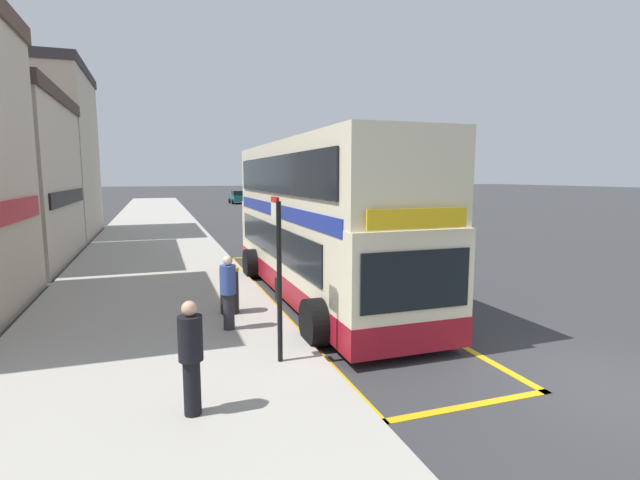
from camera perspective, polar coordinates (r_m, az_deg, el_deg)
ground_plane at (r=38.24m, az=-8.73°, el=2.44°), size 260.00×260.00×0.00m
pavement_near at (r=37.62m, az=-19.28°, el=2.12°), size 6.00×76.00×0.14m
double_decker_bus at (r=13.54m, az=-0.18°, el=1.78°), size 3.24×10.89×4.40m
bus_bay_markings at (r=13.93m, az=-0.26°, el=-6.66°), size 3.07×14.38×0.01m
bus_stop_sign at (r=8.47m, az=-5.04°, el=-3.33°), size 0.09×0.51×2.96m
terrace_mid at (r=31.24m, az=-33.16°, el=8.82°), size 8.15×8.46×10.35m
parked_car_white_across at (r=44.62m, az=-6.22°, el=4.26°), size 2.09×4.20×1.62m
parked_car_teal_distant at (r=60.58m, az=-9.77°, el=5.10°), size 2.09×4.20×1.62m
parked_car_white_behind at (r=26.00m, az=7.02°, el=1.78°), size 2.09×4.20×1.62m
pedestrian_waiting_near_sign at (r=6.97m, az=-15.26°, el=-13.05°), size 0.34×0.34×1.64m
pedestrian_further_back at (r=10.49m, az=-10.97°, el=-5.88°), size 0.34×0.34×1.63m
litter_bin at (r=11.80m, az=-10.84°, el=-5.94°), size 0.47×0.47×1.13m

